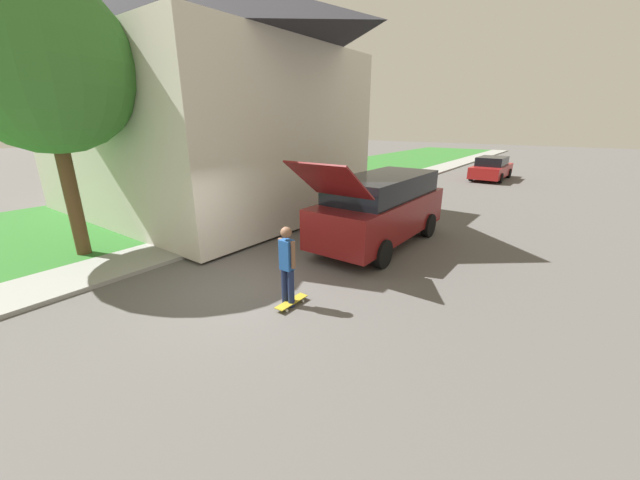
{
  "coord_description": "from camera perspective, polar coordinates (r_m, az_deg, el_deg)",
  "views": [
    {
      "loc": [
        5.65,
        -4.86,
        3.57
      ],
      "look_at": [
        0.9,
        1.55,
        0.9
      ],
      "focal_mm": 20.0,
      "sensor_mm": 36.0,
      "label": 1
    }
  ],
  "objects": [
    {
      "name": "lawn_tree_near",
      "position": [
        11.45,
        -37.96,
        21.2
      ],
      "size": [
        4.15,
        4.15,
        6.84
      ],
      "color": "brown",
      "rests_on": "lawn"
    },
    {
      "name": "fire_hydrant",
      "position": [
        11.21,
        -20.55,
        0.87
      ],
      "size": [
        0.2,
        0.2,
        0.62
      ],
      "color": "red",
      "rests_on": "sidewalk"
    },
    {
      "name": "skateboard",
      "position": [
        7.36,
        -4.57,
        -9.84
      ],
      "size": [
        0.22,
        0.81,
        0.1
      ],
      "color": "#A89323",
      "rests_on": "ground_plane"
    },
    {
      "name": "suv_parked",
      "position": [
        10.74,
        9.74,
        5.15
      ],
      "size": [
        2.08,
        5.89,
        2.73
      ],
      "color": "maroon",
      "rests_on": "ground_plane"
    },
    {
      "name": "lawn_tree_far",
      "position": [
        16.98,
        -3.2,
        21.78
      ],
      "size": [
        3.29,
        3.29,
        6.16
      ],
      "color": "brown",
      "rests_on": "lawn"
    },
    {
      "name": "lawn",
      "position": [
        17.8,
        -14.76,
        6.44
      ],
      "size": [
        10.0,
        80.0,
        0.08
      ],
      "color": "#2D6B28",
      "rests_on": "ground_plane"
    },
    {
      "name": "skateboarder",
      "position": [
        7.02,
        -5.29,
        -3.75
      ],
      "size": [
        0.41,
        0.22,
        1.67
      ],
      "color": "#192347",
      "rests_on": "ground_plane"
    },
    {
      "name": "car_down_street",
      "position": [
        25.75,
        25.73,
        10.29
      ],
      "size": [
        1.9,
        4.48,
        1.43
      ],
      "color": "maroon",
      "rests_on": "ground_plane"
    },
    {
      "name": "house",
      "position": [
        15.91,
        -19.06,
        21.35
      ],
      "size": [
        11.53,
        9.33,
        8.77
      ],
      "color": "beige",
      "rests_on": "lawn"
    },
    {
      "name": "ground_plane",
      "position": [
        8.27,
        -11.61,
        -7.49
      ],
      "size": [
        120.0,
        120.0,
        0.0
      ],
      "primitive_type": "plane",
      "color": "#54514F"
    },
    {
      "name": "sidewalk",
      "position": [
        14.7,
        -3.8,
        4.59
      ],
      "size": [
        1.8,
        80.0,
        0.1
      ],
      "color": "gray",
      "rests_on": "ground_plane"
    }
  ]
}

